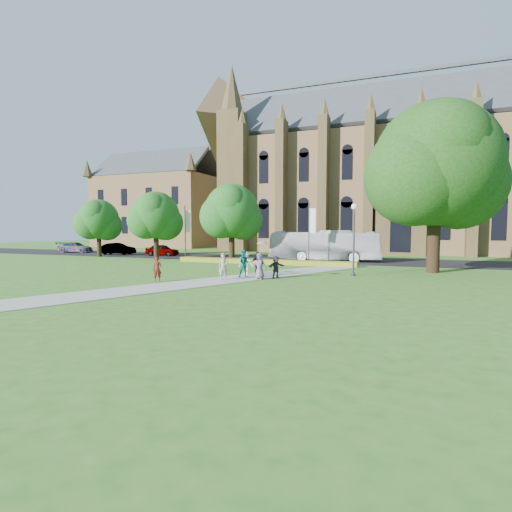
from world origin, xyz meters
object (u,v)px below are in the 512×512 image
at_px(large_tree, 436,164).
at_px(tour_coach, 325,246).
at_px(streetlamp, 354,231).
at_px(car_1, 117,249).
at_px(car_2, 75,247).
at_px(car_0, 162,250).
at_px(pedestrian_0, 157,269).

height_order(large_tree, tour_coach, large_tree).
bearing_deg(streetlamp, car_1, 159.02).
relative_size(streetlamp, car_2, 1.04).
distance_m(car_0, car_1, 6.73).
bearing_deg(pedestrian_0, large_tree, 0.43).
bearing_deg(car_0, streetlamp, -118.40).
distance_m(streetlamp, tour_coach, 13.11).
distance_m(tour_coach, car_0, 20.66).
relative_size(streetlamp, large_tree, 0.40).
bearing_deg(tour_coach, car_0, 83.64).
bearing_deg(car_1, pedestrian_0, -145.58).
distance_m(car_1, car_2, 8.77).
relative_size(tour_coach, pedestrian_0, 7.39).
relative_size(large_tree, tour_coach, 1.14).
height_order(large_tree, car_0, large_tree).
bearing_deg(pedestrian_0, car_2, 107.05).
bearing_deg(car_0, large_tree, -106.64).
xyz_separation_m(car_0, pedestrian_0, (13.96, -20.65, 0.08)).
relative_size(car_0, car_1, 0.92).
distance_m(large_tree, tour_coach, 14.37).
xyz_separation_m(streetlamp, large_tree, (5.50, 4.50, 5.07)).
distance_m(streetlamp, car_1, 34.34).
bearing_deg(large_tree, pedestrian_0, -143.15).
bearing_deg(car_2, car_1, -109.37).
height_order(tour_coach, car_2, tour_coach).
relative_size(large_tree, car_2, 2.63).
bearing_deg(car_2, car_0, -104.33).
relative_size(car_1, car_2, 0.91).
distance_m(car_2, pedestrian_0, 36.52).
height_order(tour_coach, car_0, tour_coach).
relative_size(car_1, pedestrian_0, 2.93).
height_order(streetlamp, car_1, streetlamp).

